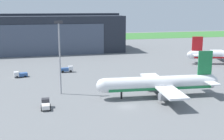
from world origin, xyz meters
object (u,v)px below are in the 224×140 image
Objects in this scene: maintenance_hangar at (29,34)px; apron_light_mast at (60,53)px; airliner_near_left at (159,84)px; pushback_tractor at (46,104)px; fuel_bowser at (20,74)px; baggage_tug at (67,69)px.

apron_light_mast is at bearing -83.21° from maintenance_hangar.
airliner_near_left is 1.66× the size of apron_light_mast.
maintenance_hangar is 23.98× the size of pushback_tractor.
baggage_tug reaches higher than fuel_bowser.
maintenance_hangar is 20.69× the size of baggage_tug.
maintenance_hangar is at bearing 104.24° from baggage_tug.
fuel_bowser is at bearing 138.60° from airliner_near_left.
airliner_near_left is 8.13× the size of pushback_tractor.
apron_light_mast is (10.88, -91.43, 2.04)m from maintenance_hangar.
baggage_tug is at bearing 13.61° from fuel_bowser.
pushback_tractor is at bearing -77.90° from fuel_bowser.
airliner_near_left is 7.01× the size of baggage_tug.
airliner_near_left is at bearing -60.54° from baggage_tug.
maintenance_hangar reaches higher than apron_light_mast.
apron_light_mast is (13.03, -25.50, 11.51)m from fuel_bowser.
pushback_tractor is 17.53m from apron_light_mast.
maintenance_hangar is 92.09m from apron_light_mast.
baggage_tug reaches higher than pushback_tractor.
pushback_tractor is 0.20× the size of apron_light_mast.
apron_light_mast is (4.91, 12.37, 11.40)m from pushback_tractor.
fuel_bowser is 18.30m from baggage_tug.
fuel_bowser is 0.23× the size of apron_light_mast.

